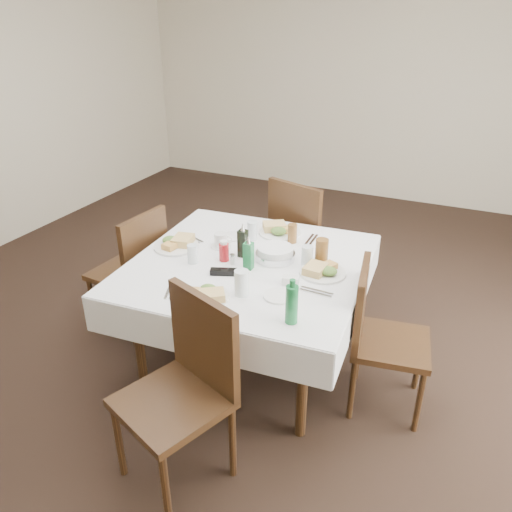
# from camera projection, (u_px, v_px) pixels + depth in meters

# --- Properties ---
(ground_plane) EXTENTS (7.00, 7.00, 0.00)m
(ground_plane) POSITION_uv_depth(u_px,v_px,m) (250.00, 340.00, 3.66)
(ground_plane) COLOR black
(room_shell) EXTENTS (6.04, 7.04, 2.80)m
(room_shell) POSITION_uv_depth(u_px,v_px,m) (248.00, 99.00, 2.89)
(room_shell) COLOR beige
(room_shell) RESTS_ON ground
(dining_table) EXTENTS (1.52, 1.52, 0.76)m
(dining_table) POSITION_uv_depth(u_px,v_px,m) (249.00, 272.00, 3.14)
(dining_table) COLOR black
(dining_table) RESTS_ON ground
(chair_north) EXTENTS (0.60, 0.60, 1.02)m
(chair_north) POSITION_uv_depth(u_px,v_px,m) (302.00, 233.00, 3.95)
(chair_north) COLOR black
(chair_north) RESTS_ON ground
(chair_south) EXTENTS (0.61, 0.61, 0.99)m
(chair_south) POSITION_uv_depth(u_px,v_px,m) (187.00, 380.00, 2.42)
(chair_south) COLOR black
(chair_south) RESTS_ON ground
(chair_east) EXTENTS (0.49, 0.49, 0.91)m
(chair_east) POSITION_uv_depth(u_px,v_px,m) (377.00, 330.00, 2.87)
(chair_east) COLOR black
(chair_east) RESTS_ON ground
(chair_west) EXTENTS (0.48, 0.48, 0.94)m
(chair_west) POSITION_uv_depth(u_px,v_px,m) (135.00, 265.00, 3.55)
(chair_west) COLOR black
(chair_west) RESTS_ON ground
(meal_north) EXTENTS (0.30, 0.30, 0.06)m
(meal_north) POSITION_uv_depth(u_px,v_px,m) (279.00, 230.00, 3.49)
(meal_north) COLOR white
(meal_north) RESTS_ON dining_table
(meal_south) EXTENTS (0.26, 0.26, 0.06)m
(meal_south) POSITION_uv_depth(u_px,v_px,m) (208.00, 295.00, 2.71)
(meal_south) COLOR white
(meal_south) RESTS_ON dining_table
(meal_east) EXTENTS (0.28, 0.28, 0.06)m
(meal_east) POSITION_uv_depth(u_px,v_px,m) (322.00, 271.00, 2.96)
(meal_east) COLOR white
(meal_east) RESTS_ON dining_table
(meal_west) EXTENTS (0.30, 0.30, 0.06)m
(meal_west) POSITION_uv_depth(u_px,v_px,m) (177.00, 243.00, 3.29)
(meal_west) COLOR white
(meal_west) RESTS_ON dining_table
(side_plate_a) EXTENTS (0.16, 0.16, 0.01)m
(side_plate_a) POSITION_uv_depth(u_px,v_px,m) (234.00, 236.00, 3.44)
(side_plate_a) COLOR white
(side_plate_a) RESTS_ON dining_table
(side_plate_b) EXTENTS (0.17, 0.17, 0.01)m
(side_plate_b) POSITION_uv_depth(u_px,v_px,m) (279.00, 296.00, 2.73)
(side_plate_b) COLOR white
(side_plate_b) RESTS_ON dining_table
(water_n) EXTENTS (0.07, 0.07, 0.13)m
(water_n) POSITION_uv_depth(u_px,v_px,m) (252.00, 230.00, 3.39)
(water_n) COLOR silver
(water_n) RESTS_ON dining_table
(water_s) EXTENTS (0.08, 0.08, 0.15)m
(water_s) POSITION_uv_depth(u_px,v_px,m) (242.00, 283.00, 2.73)
(water_s) COLOR silver
(water_s) RESTS_ON dining_table
(water_e) EXTENTS (0.07, 0.07, 0.13)m
(water_e) POSITION_uv_depth(u_px,v_px,m) (307.00, 256.00, 3.04)
(water_e) COLOR silver
(water_e) RESTS_ON dining_table
(water_w) EXTENTS (0.06, 0.06, 0.12)m
(water_w) POSITION_uv_depth(u_px,v_px,m) (193.00, 254.00, 3.08)
(water_w) COLOR silver
(water_w) RESTS_ON dining_table
(iced_tea_a) EXTENTS (0.06, 0.06, 0.13)m
(iced_tea_a) POSITION_uv_depth(u_px,v_px,m) (292.00, 233.00, 3.34)
(iced_tea_a) COLOR brown
(iced_tea_a) RESTS_ON dining_table
(iced_tea_b) EXTENTS (0.08, 0.08, 0.17)m
(iced_tea_b) POSITION_uv_depth(u_px,v_px,m) (322.00, 252.00, 3.05)
(iced_tea_b) COLOR brown
(iced_tea_b) RESTS_ON dining_table
(bread_basket) EXTENTS (0.25, 0.25, 0.08)m
(bread_basket) POSITION_uv_depth(u_px,v_px,m) (275.00, 253.00, 3.13)
(bread_basket) COLOR silver
(bread_basket) RESTS_ON dining_table
(oil_cruet_dark) EXTENTS (0.05, 0.05, 0.23)m
(oil_cruet_dark) POSITION_uv_depth(u_px,v_px,m) (243.00, 242.00, 3.14)
(oil_cruet_dark) COLOR black
(oil_cruet_dark) RESTS_ON dining_table
(oil_cruet_green) EXTENTS (0.05, 0.05, 0.22)m
(oil_cruet_green) POSITION_uv_depth(u_px,v_px,m) (249.00, 255.00, 2.99)
(oil_cruet_green) COLOR #1B6E38
(oil_cruet_green) RESTS_ON dining_table
(ketchup_bottle) EXTENTS (0.06, 0.06, 0.13)m
(ketchup_bottle) POSITION_uv_depth(u_px,v_px,m) (224.00, 251.00, 3.10)
(ketchup_bottle) COLOR #B4191F
(ketchup_bottle) RESTS_ON dining_table
(salt_shaker) EXTENTS (0.03, 0.03, 0.07)m
(salt_shaker) POSITION_uv_depth(u_px,v_px,m) (232.00, 259.00, 3.06)
(salt_shaker) COLOR white
(salt_shaker) RESTS_ON dining_table
(pepper_shaker) EXTENTS (0.03, 0.03, 0.08)m
(pepper_shaker) POSITION_uv_depth(u_px,v_px,m) (249.00, 262.00, 3.02)
(pepper_shaker) COLOR #3B2618
(pepper_shaker) RESTS_ON dining_table
(coffee_mug) EXTENTS (0.14, 0.13, 0.10)m
(coffee_mug) POSITION_uv_depth(u_px,v_px,m) (221.00, 241.00, 3.28)
(coffee_mug) COLOR white
(coffee_mug) RESTS_ON dining_table
(sunglasses) EXTENTS (0.17, 0.10, 0.03)m
(sunglasses) POSITION_uv_depth(u_px,v_px,m) (223.00, 272.00, 2.96)
(sunglasses) COLOR black
(sunglasses) RESTS_ON dining_table
(green_bottle) EXTENTS (0.06, 0.06, 0.24)m
(green_bottle) POSITION_uv_depth(u_px,v_px,m) (292.00, 304.00, 2.47)
(green_bottle) COLOR #1B6E38
(green_bottle) RESTS_ON dining_table
(sugar_caddy) EXTENTS (0.11, 0.07, 0.05)m
(sugar_caddy) POSITION_uv_depth(u_px,v_px,m) (291.00, 280.00, 2.85)
(sugar_caddy) COLOR white
(sugar_caddy) RESTS_ON dining_table
(cutlery_n) EXTENTS (0.05, 0.19, 0.01)m
(cutlery_n) POSITION_uv_depth(u_px,v_px,m) (311.00, 240.00, 3.40)
(cutlery_n) COLOR silver
(cutlery_n) RESTS_ON dining_table
(cutlery_s) EXTENTS (0.11, 0.18, 0.01)m
(cutlery_s) POSITION_uv_depth(u_px,v_px,m) (171.00, 291.00, 2.78)
(cutlery_s) COLOR silver
(cutlery_s) RESTS_ON dining_table
(cutlery_e) EXTENTS (0.19, 0.05, 0.01)m
(cutlery_e) POSITION_uv_depth(u_px,v_px,m) (316.00, 292.00, 2.77)
(cutlery_e) COLOR silver
(cutlery_e) RESTS_ON dining_table
(cutlery_w) EXTENTS (0.20, 0.12, 0.01)m
(cutlery_w) POSITION_uv_depth(u_px,v_px,m) (193.00, 239.00, 3.41)
(cutlery_w) COLOR silver
(cutlery_w) RESTS_ON dining_table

